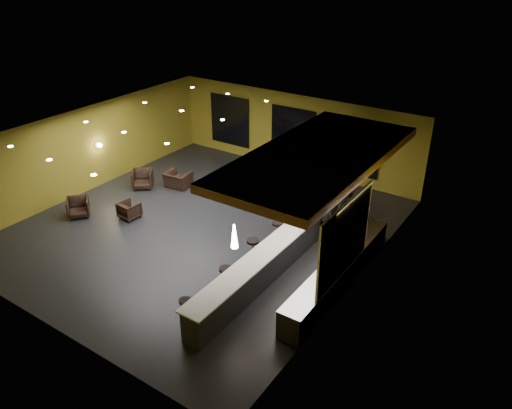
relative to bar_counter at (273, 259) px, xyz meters
The scene contains 34 objects.
floor 3.82m from the bar_counter, 164.68° to the left, with size 12.00×13.00×0.10m, color black.
ceiling 4.86m from the bar_counter, 164.68° to the left, with size 12.00×13.00×0.10m, color black.
wall_back 8.48m from the bar_counter, 115.80° to the left, with size 12.00×0.10×3.50m, color olive.
wall_front 6.76m from the bar_counter, 123.33° to the right, with size 12.00×0.10×3.50m, color olive.
wall_left 9.83m from the bar_counter, behind, with size 0.10×13.00×3.50m, color olive.
wall_right 2.88m from the bar_counter, 22.62° to the left, with size 0.10×13.00×3.50m, color olive.
wood_soffit 3.51m from the bar_counter, 80.07° to the left, with size 3.60×8.00×0.28m, color #985C2C.
window_left 10.39m from the bar_counter, 133.86° to the left, with size 2.20×0.06×2.40m, color black.
window_center 8.37m from the bar_counter, 116.13° to the left, with size 2.20×0.06×2.40m, color black.
window_right 7.56m from the bar_counter, 94.99° to the left, with size 2.20×0.06×2.40m, color black.
tile_backsplash 2.75m from the bar_counter, ahead, with size 0.06×3.20×2.40m, color white.
bar_counter is the anchor object (origin of this frame).
bar_top 0.52m from the bar_counter, ahead, with size 0.78×8.10×0.05m, color white.
prep_counter 2.06m from the bar_counter, 14.04° to the left, with size 0.70×6.00×0.86m, color black.
prep_top 2.10m from the bar_counter, 14.04° to the left, with size 0.72×6.00×0.03m, color silver.
wall_shelf_lower 2.44m from the bar_counter, ahead, with size 0.30×1.50×0.03m, color silver.
wall_shelf_upper 2.67m from the bar_counter, ahead, with size 0.30×1.50×0.03m, color silver.
column 4.77m from the bar_counter, 90.00° to the left, with size 0.60×0.60×3.50m, color olive.
wall_sconce 9.73m from the bar_counter, behind, with size 0.22×0.22×0.22m, color #FFE5B2.
pendant_0 2.72m from the bar_counter, 90.00° to the right, with size 0.20×0.20×0.70m, color white.
pendant_1 1.92m from the bar_counter, 90.00° to the left, with size 0.20×0.20×0.70m, color white.
pendant_2 3.52m from the bar_counter, 90.00° to the left, with size 0.20×0.20×0.70m, color white.
staff_a 2.64m from the bar_counter, 79.02° to the left, with size 0.59×0.39×1.61m, color black.
staff_b 3.65m from the bar_counter, 76.10° to the left, with size 0.86×0.67×1.77m, color black.
staff_c 3.77m from the bar_counter, 67.37° to the left, with size 0.85×0.55×1.73m, color black.
armchair_a 8.20m from the bar_counter, behind, with size 0.79×0.81×0.74m, color black.
armchair_b 6.42m from the bar_counter, behind, with size 0.70×0.72×0.65m, color black.
armchair_c 8.23m from the bar_counter, 164.50° to the left, with size 0.83×0.85×0.78m, color black.
armchair_d 7.41m from the bar_counter, 155.31° to the left, with size 1.04×0.91×0.68m, color black.
bar_stool_0 3.36m from the bar_counter, 102.86° to the right, with size 0.37×0.37×0.73m.
bar_stool_1 1.71m from the bar_counter, 112.55° to the right, with size 0.42×0.42×0.82m.
bar_stool_2 0.86m from the bar_counter, behind, with size 0.43×0.43×0.85m.
bar_stool_3 1.84m from the bar_counter, 117.62° to the left, with size 0.39×0.39×0.78m.
bar_stool_4 3.46m from the bar_counter, 105.05° to the left, with size 0.42×0.42×0.83m.
Camera 1 is at (10.46, -12.12, 9.24)m, focal length 35.00 mm.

